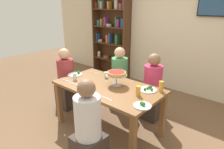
{
  "coord_description": "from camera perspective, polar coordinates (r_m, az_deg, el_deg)",
  "views": [
    {
      "loc": [
        1.81,
        -2.0,
        1.87
      ],
      "look_at": [
        0.0,
        0.1,
        0.89
      ],
      "focal_mm": 31.44,
      "sensor_mm": 36.0,
      "label": 1
    }
  ],
  "objects": [
    {
      "name": "ground_plane",
      "position": [
        3.28,
        -1.18,
        -15.25
      ],
      "size": [
        12.0,
        12.0,
        0.0
      ],
      "primitive_type": "plane",
      "color": "brown"
    },
    {
      "name": "diner_far_right",
      "position": [
        3.4,
        11.55,
        -4.87
      ],
      "size": [
        0.34,
        0.34,
        1.15
      ],
      "rotation": [
        0.0,
        0.0,
        -1.57
      ],
      "color": "#382D28",
      "rests_on": "ground_plane"
    },
    {
      "name": "beer_glass_amber_spare",
      "position": [
        2.79,
        -6.91,
        -3.01
      ],
      "size": [
        0.07,
        0.07,
        0.14
      ],
      "primitive_type": "cylinder",
      "color": "gold",
      "rests_on": "dining_table"
    },
    {
      "name": "cutlery_fork_far",
      "position": [
        3.51,
        -5.1,
        0.63
      ],
      "size": [
        0.18,
        0.07,
        0.0
      ],
      "primitive_type": "cube",
      "rotation": [
        0.0,
        0.0,
        3.46
      ],
      "color": "silver",
      "rests_on": "dining_table"
    },
    {
      "name": "cutlery_knife_far",
      "position": [
        3.04,
        -11.08,
        -2.67
      ],
      "size": [
        0.18,
        0.03,
        0.0
      ],
      "primitive_type": "cube",
      "rotation": [
        0.0,
        0.0,
        0.06
      ],
      "color": "silver",
      "rests_on": "dining_table"
    },
    {
      "name": "cutlery_knife_near",
      "position": [
        3.2,
        -13.11,
        -1.72
      ],
      "size": [
        0.18,
        0.03,
        0.0
      ],
      "primitive_type": "cube",
      "rotation": [
        0.0,
        0.0,
        0.1
      ],
      "color": "silver",
      "rests_on": "dining_table"
    },
    {
      "name": "cutlery_spare_fork",
      "position": [
        3.2,
        0.63,
        -1.2
      ],
      "size": [
        0.18,
        0.04,
        0.0
      ],
      "primitive_type": "cube",
      "rotation": [
        0.0,
        0.0,
        3.28
      ],
      "color": "silver",
      "rests_on": "dining_table"
    },
    {
      "name": "bookshelf",
      "position": [
        5.36,
        -0.06,
        11.76
      ],
      "size": [
        1.1,
        0.3,
        2.21
      ],
      "color": "#4C2D19",
      "rests_on": "ground_plane"
    },
    {
      "name": "diner_far_left",
      "position": [
        3.78,
        2.14,
        -1.93
      ],
      "size": [
        0.34,
        0.34,
        1.15
      ],
      "rotation": [
        0.0,
        0.0,
        -1.57
      ],
      "color": "#382D28",
      "rests_on": "ground_plane"
    },
    {
      "name": "television",
      "position": [
        4.21,
        29.46,
        17.86
      ],
      "size": [
        0.83,
        0.05,
        0.5
      ],
      "color": "black"
    },
    {
      "name": "salad_plate_near_diner",
      "position": [
        2.38,
        8.83,
        -8.82
      ],
      "size": [
        0.22,
        0.22,
        0.06
      ],
      "color": "white",
      "rests_on": "dining_table"
    },
    {
      "name": "salad_plate_far_diner",
      "position": [
        2.81,
        10.41,
        -4.25
      ],
      "size": [
        0.26,
        0.26,
        0.07
      ],
      "color": "white",
      "rests_on": "dining_table"
    },
    {
      "name": "water_glass_clear_far",
      "position": [
        3.19,
        -10.77,
        -0.58
      ],
      "size": [
        0.06,
        0.06,
        0.11
      ],
      "primitive_type": "cylinder",
      "color": "white",
      "rests_on": "dining_table"
    },
    {
      "name": "diner_near_right",
      "position": [
        2.36,
        -6.86,
        -16.54
      ],
      "size": [
        0.34,
        0.34,
        1.15
      ],
      "rotation": [
        0.0,
        0.0,
        1.57
      ],
      "color": "#382D28",
      "rests_on": "ground_plane"
    },
    {
      "name": "diner_head_west",
      "position": [
        3.79,
        -13.1,
        -2.41
      ],
      "size": [
        0.34,
        0.34,
        1.15
      ],
      "color": "#382D28",
      "rests_on": "ground_plane"
    },
    {
      "name": "beer_glass_amber_tall",
      "position": [
        2.8,
        14.08,
        -3.37
      ],
      "size": [
        0.07,
        0.07,
        0.15
      ],
      "primitive_type": "cylinder",
      "color": "gold",
      "rests_on": "dining_table"
    },
    {
      "name": "beer_glass_amber_short",
      "position": [
        2.62,
        7.64,
        -4.71
      ],
      "size": [
        0.06,
        0.06,
        0.13
      ],
      "primitive_type": "cylinder",
      "color": "gold",
      "rests_on": "dining_table"
    },
    {
      "name": "salad_plate_spare",
      "position": [
        3.42,
        -10.58,
        0.13
      ],
      "size": [
        0.25,
        0.25,
        0.07
      ],
      "color": "white",
      "rests_on": "dining_table"
    },
    {
      "name": "rear_partition",
      "position": [
        4.6,
        17.84,
        12.72
      ],
      "size": [
        8.0,
        0.12,
        2.8
      ],
      "primitive_type": "cube",
      "color": "beige",
      "rests_on": "ground_plane"
    },
    {
      "name": "deep_dish_pizza_stand",
      "position": [
        2.89,
        1.35,
        0.04
      ],
      "size": [
        0.31,
        0.31,
        0.21
      ],
      "color": "silver",
      "rests_on": "dining_table"
    },
    {
      "name": "cutlery_fork_near",
      "position": [
        2.53,
        -1.44,
        -7.01
      ],
      "size": [
        0.18,
        0.02,
        0.0
      ],
      "primitive_type": "cube",
      "rotation": [
        0.0,
        0.0,
        -0.05
      ],
      "color": "silver",
      "rests_on": "dining_table"
    },
    {
      "name": "water_glass_clear_near",
      "position": [
        3.24,
        -1.81,
        -0.07
      ],
      "size": [
        0.06,
        0.06,
        0.1
      ],
      "primitive_type": "cylinder",
      "color": "white",
      "rests_on": "dining_table"
    },
    {
      "name": "dining_table",
      "position": [
        2.96,
        -1.27,
        -4.92
      ],
      "size": [
        1.6,
        0.87,
        0.74
      ],
      "color": "brown",
      "rests_on": "ground_plane"
    }
  ]
}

